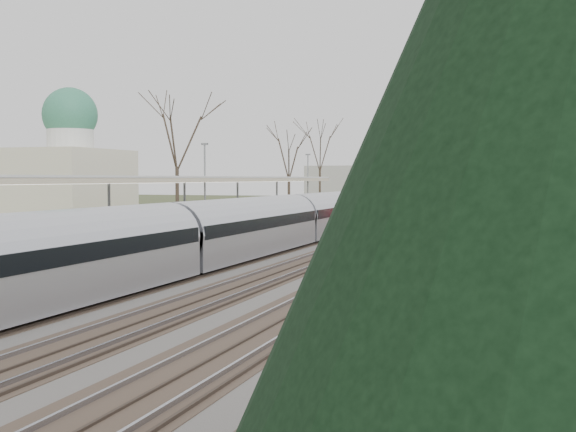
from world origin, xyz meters
name	(u,v)px	position (x,y,z in m)	size (l,w,h in m)	color
track_bed	(403,225)	(0.26, 55.00, 0.06)	(24.00, 160.00, 0.22)	#474442
platform	(210,232)	(-9.05, 37.50, 0.50)	(3.50, 69.00, 1.00)	#9E9B93
canopy	(176,179)	(-9.05, 32.99, 3.93)	(4.10, 50.00, 3.11)	slate
dome_building	(51,182)	(-21.71, 38.00, 3.72)	(10.00, 8.00, 10.30)	beige
signal_gantry	(448,171)	(0.29, 84.99, 4.91)	(21.00, 0.59, 6.08)	black
tree_west_far	(177,129)	(-17.00, 48.00, 8.02)	(5.50, 5.50, 11.33)	#2D231C
train_near	(356,210)	(-2.50, 50.09, 1.48)	(2.62, 90.21, 3.05)	#B8BBC4
train_far	(486,198)	(4.50, 90.19, 1.48)	(2.62, 60.21, 3.05)	#B8BBC4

